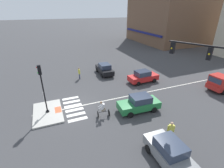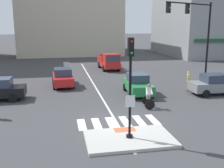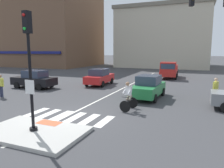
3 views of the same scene
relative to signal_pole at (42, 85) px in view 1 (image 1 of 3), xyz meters
name	(u,v)px [view 1 (image 1 of 3)]	position (x,y,z in m)	size (l,w,h in m)	color
ground_plane	(74,108)	(0.00, 2.55, -3.01)	(300.00, 300.00, 0.00)	#3D3D3F
traffic_island	(48,112)	(0.00, 0.01, -2.93)	(4.23, 2.66, 0.15)	#B2AFA8
tactile_pad_front	(58,110)	(0.00, 0.99, -2.86)	(1.10, 0.60, 0.01)	#DB5B38
signal_pole	(42,85)	(0.00, 0.00, 0.00)	(0.44, 0.38, 4.75)	black
crosswalk_stripe_a	(70,98)	(-2.09, 2.52, -3.01)	(0.44, 1.80, 0.01)	silver
crosswalk_stripe_b	(72,102)	(-1.26, 2.52, -3.01)	(0.44, 1.80, 0.01)	silver
crosswalk_stripe_c	(73,106)	(-0.42, 2.52, -3.01)	(0.44, 1.80, 0.01)	silver
crosswalk_stripe_d	(74,110)	(0.42, 2.52, -3.01)	(0.44, 1.80, 0.01)	silver
crosswalk_stripe_e	(76,114)	(1.26, 2.52, -3.01)	(0.44, 1.80, 0.01)	silver
crosswalk_stripe_f	(78,119)	(2.09, 2.52, -3.01)	(0.44, 1.80, 0.01)	silver
lane_centre_line	(155,91)	(-0.11, 12.55, -3.01)	(0.14, 28.00, 0.01)	silver
building_far_block	(171,7)	(-26.34, 35.25, 6.35)	(20.24, 17.80, 18.68)	brown
car_black_cross_left	(105,69)	(-7.77, 8.68, -2.20)	(4.11, 1.87, 1.64)	black
car_red_westbound_far	(143,76)	(-2.94, 12.53, -2.20)	(1.98, 4.17, 1.64)	red
car_grey_cross_right	(170,153)	(8.99, 7.21, -2.20)	(4.14, 1.91, 1.64)	slate
car_green_eastbound_mid	(139,103)	(2.90, 8.48, -2.20)	(2.01, 4.19, 1.64)	#237A3D
pickup_truck_red_eastbound_distant	(224,82)	(2.83, 20.56, -2.03)	(2.24, 5.18, 2.08)	red
cyclist	(103,109)	(2.57, 4.81, -2.14)	(0.79, 1.16, 1.68)	black
pedestrian_at_curb_left	(79,72)	(-7.27, 4.68, -2.03)	(0.55, 0.24, 1.67)	#2D334C
pedestrian_waiting_far_side	(171,130)	(7.31, 8.63, -2.03)	(0.36, 0.50, 1.67)	#6B6051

